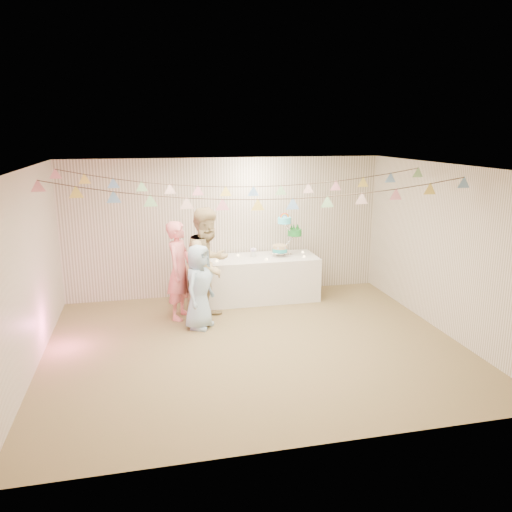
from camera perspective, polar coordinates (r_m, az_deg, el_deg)
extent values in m
plane|color=brown|center=(7.49, -0.16, -10.13)|extent=(6.00, 6.00, 0.00)
plane|color=silver|center=(6.84, -0.17, 10.14)|extent=(6.00, 6.00, 0.00)
plane|color=silver|center=(9.45, -3.44, 3.28)|extent=(6.00, 6.00, 0.00)
plane|color=silver|center=(4.76, 6.40, -7.88)|extent=(6.00, 6.00, 0.00)
plane|color=silver|center=(7.07, -24.67, -1.76)|extent=(5.00, 5.00, 0.00)
plane|color=silver|center=(8.22, 20.71, 0.73)|extent=(5.00, 5.00, 0.00)
cube|color=white|center=(9.31, 0.30, -2.55)|extent=(2.16, 0.86, 0.81)
cylinder|color=white|center=(9.07, -2.44, -0.67)|extent=(0.38, 0.38, 0.02)
imported|color=pink|center=(8.37, -8.73, -1.63)|extent=(0.62, 0.72, 1.65)
imported|color=tan|center=(8.23, -5.47, -0.95)|extent=(1.16, 1.15, 1.89)
imported|color=#9CC0DD|center=(7.94, -6.54, -3.51)|extent=(0.73, 0.80, 1.37)
cylinder|color=#FFD88C|center=(8.91, -4.50, -0.55)|extent=(0.04, 0.04, 0.03)
cylinder|color=#FFD88C|center=(9.30, -2.05, 0.11)|extent=(0.04, 0.04, 0.03)
cylinder|color=#FFD88C|center=(9.01, 1.23, -0.34)|extent=(0.04, 0.04, 0.03)
cylinder|color=#FFD88C|center=(9.48, 2.07, 0.39)|extent=(0.04, 0.04, 0.03)
cylinder|color=#FFD88C|center=(9.24, 5.51, -0.04)|extent=(0.04, 0.04, 0.03)
cylinder|color=#FFD88C|center=(9.57, 5.36, 0.46)|extent=(0.04, 0.04, 0.03)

